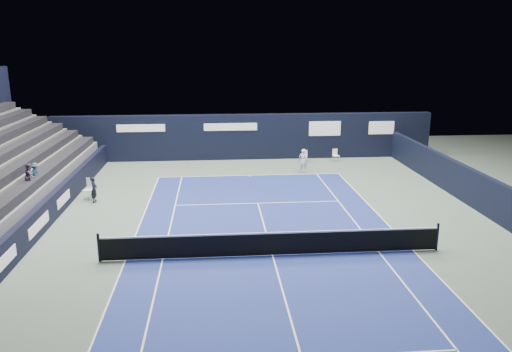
# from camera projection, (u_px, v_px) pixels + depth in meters

# --- Properties ---
(ground) EXTENTS (48.00, 48.00, 0.00)m
(ground) POSITION_uv_depth(u_px,v_px,m) (267.00, 236.00, 20.80)
(ground) COLOR #505F55
(ground) RESTS_ON ground
(court_surface) EXTENTS (10.97, 23.77, 0.01)m
(court_surface) POSITION_uv_depth(u_px,v_px,m) (273.00, 255.00, 18.87)
(court_surface) COLOR navy
(court_surface) RESTS_ON ground
(enclosure_wall_right) EXTENTS (0.30, 22.00, 1.80)m
(enclosure_wall_right) POSITION_uv_depth(u_px,v_px,m) (465.00, 184.00, 25.27)
(enclosure_wall_right) COLOR black
(enclosure_wall_right) RESTS_ON ground
(folding_chair_back_a) EXTENTS (0.43, 0.42, 0.83)m
(folding_chair_back_a) POSITION_uv_depth(u_px,v_px,m) (305.00, 155.00, 33.63)
(folding_chair_back_a) COLOR silver
(folding_chair_back_a) RESTS_ON ground
(folding_chair_back_b) EXTENTS (0.47, 0.46, 0.85)m
(folding_chair_back_b) POSITION_uv_depth(u_px,v_px,m) (335.00, 154.00, 33.88)
(folding_chair_back_b) COLOR white
(folding_chair_back_b) RESTS_ON ground
(line_judge_chair) EXTENTS (0.62, 0.61, 1.08)m
(line_judge_chair) POSITION_uv_depth(u_px,v_px,m) (89.00, 187.00, 25.61)
(line_judge_chair) COLOR white
(line_judge_chair) RESTS_ON ground
(line_judge) EXTENTS (0.34, 0.49, 1.31)m
(line_judge) POSITION_uv_depth(u_px,v_px,m) (94.00, 190.00, 25.08)
(line_judge) COLOR black
(line_judge) RESTS_ON ground
(court_markings) EXTENTS (11.03, 23.83, 0.00)m
(court_markings) POSITION_uv_depth(u_px,v_px,m) (273.00, 255.00, 18.87)
(court_markings) COLOR white
(court_markings) RESTS_ON court_surface
(tennis_net) EXTENTS (12.90, 0.10, 1.10)m
(tennis_net) POSITION_uv_depth(u_px,v_px,m) (273.00, 243.00, 18.74)
(tennis_net) COLOR black
(tennis_net) RESTS_ON ground
(back_sponsor_wall) EXTENTS (26.00, 0.63, 3.10)m
(back_sponsor_wall) POSITION_uv_depth(u_px,v_px,m) (245.00, 137.00, 34.36)
(back_sponsor_wall) COLOR black
(back_sponsor_wall) RESTS_ON ground
(side_barrier_left) EXTENTS (0.33, 22.00, 1.20)m
(side_barrier_left) POSITION_uv_depth(u_px,v_px,m) (60.00, 199.00, 23.70)
(side_barrier_left) COLOR black
(side_barrier_left) RESTS_ON ground
(tennis_player) EXTENTS (0.63, 0.87, 1.50)m
(tennis_player) POSITION_uv_depth(u_px,v_px,m) (303.00, 161.00, 30.86)
(tennis_player) COLOR silver
(tennis_player) RESTS_ON ground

